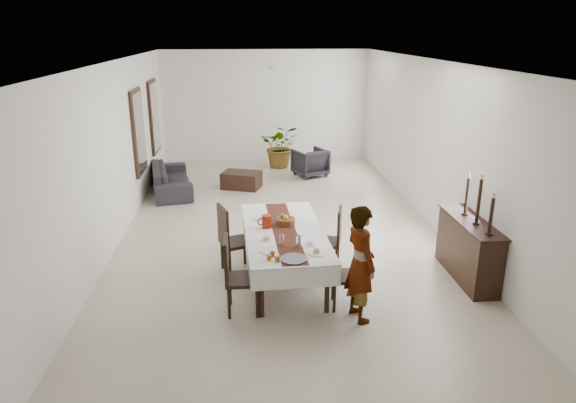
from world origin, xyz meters
The scene contains 87 objects.
floor centered at (0.00, 0.00, 0.00)m, with size 6.00×12.00×0.00m, color beige.
ceiling centered at (0.00, 0.00, 3.20)m, with size 6.00×12.00×0.02m, color white.
wall_back centered at (0.00, 6.00, 1.60)m, with size 6.00×0.02×3.20m, color white.
wall_front centered at (0.00, -6.00, 1.60)m, with size 6.00×0.02×3.20m, color white.
wall_left centered at (-3.00, 0.00, 1.60)m, with size 0.02×12.00×3.20m, color white.
wall_right centered at (3.00, 0.00, 1.60)m, with size 0.02×12.00×3.20m, color white.
dining_table_top centered at (-0.08, -1.78, 0.74)m, with size 1.03×2.46×0.05m, color black.
table_leg_fl centered at (-0.48, -2.97, 0.36)m, with size 0.07×0.07×0.72m, color black.
table_leg_fr centered at (0.42, -2.93, 0.36)m, with size 0.07×0.07×0.72m, color black.
table_leg_bl centered at (-0.58, -0.63, 0.36)m, with size 0.07×0.07×0.72m, color black.
table_leg_br centered at (0.33, -0.59, 0.36)m, with size 0.07×0.07×0.72m, color black.
tablecloth_top centered at (-0.08, -1.78, 0.78)m, with size 1.21×2.65×0.01m, color white.
tablecloth_drape_left centered at (-0.68, -1.80, 0.63)m, with size 0.01×2.65×0.31m, color silver.
tablecloth_drape_right centered at (0.52, -1.75, 0.63)m, with size 0.01×2.65×0.31m, color silver.
tablecloth_drape_near centered at (-0.02, -3.10, 0.63)m, with size 1.21×0.01×0.31m, color white.
tablecloth_drape_far centered at (-0.13, -0.46, 0.63)m, with size 1.21×0.01×0.31m, color white.
table_runner centered at (-0.08, -1.78, 0.78)m, with size 0.36×2.57×0.00m, color maroon.
red_pitcher centered at (-0.34, -1.64, 0.88)m, with size 0.15×0.15×0.21m, color #99230B.
pitcher_handle centered at (-0.43, -1.64, 0.88)m, with size 0.12×0.12×0.02m, color maroon.
wine_glass_near centered at (0.08, -2.44, 0.87)m, with size 0.07×0.07×0.17m, color white.
wine_glass_mid centered at (-0.15, -2.35, 0.87)m, with size 0.07×0.07×0.17m, color white.
teacup_right centered at (0.26, -2.38, 0.81)m, with size 0.09×0.09×0.06m, color white.
saucer_right centered at (0.26, -2.38, 0.79)m, with size 0.15×0.15×0.01m, color white.
teacup_left centered at (-0.37, -2.15, 0.81)m, with size 0.09×0.09×0.06m, color silver.
saucer_left centered at (-0.37, -2.15, 0.79)m, with size 0.15×0.15×0.01m, color silver.
plate_near_right centered at (0.30, -2.69, 0.79)m, with size 0.25×0.25×0.02m, color white.
bread_near_right centered at (0.30, -2.69, 0.82)m, with size 0.09×0.09×0.09m, color tan.
plate_near_left centered at (-0.35, -2.56, 0.79)m, with size 0.25×0.25×0.02m, color white.
plate_far_left centered at (-0.43, -1.23, 0.79)m, with size 0.25×0.25×0.02m, color silver.
serving_tray centered at (-0.03, -2.86, 0.79)m, with size 0.37×0.37×0.02m, color #444449.
jam_jar_a centered at (-0.26, -2.90, 0.82)m, with size 0.07×0.07×0.08m, color brown.
jam_jar_b centered at (-0.36, -2.84, 0.82)m, with size 0.07×0.07×0.08m, color #995C16.
jam_jar_c centered at (-0.31, -2.73, 0.82)m, with size 0.07×0.07×0.08m, color #8D3914.
fruit_basket centered at (-0.03, -1.52, 0.83)m, with size 0.31×0.31×0.10m, color brown.
fruit_red centered at (0.00, -1.50, 0.91)m, with size 0.09×0.09×0.09m, color #A21D10.
fruit_green centered at (-0.08, -1.49, 0.91)m, with size 0.08×0.08×0.08m, color #537723.
fruit_yellow centered at (-0.03, -1.57, 0.91)m, with size 0.09×0.09×0.09m, color yellow.
chair_right_near_seat centered at (0.72, -2.78, 0.46)m, with size 0.44×0.44×0.05m, color black.
chair_right_near_leg_fl centered at (0.88, -2.98, 0.22)m, with size 0.04×0.04×0.43m, color black.
chair_right_near_leg_fr centered at (0.92, -2.62, 0.22)m, with size 0.04×0.04×0.43m, color black.
chair_right_near_leg_bl centered at (0.53, -2.94, 0.22)m, with size 0.04×0.04×0.43m, color black.
chair_right_near_leg_br centered at (0.56, -2.58, 0.22)m, with size 0.04×0.04×0.43m, color black.
chair_right_near_back centered at (0.92, -2.80, 0.76)m, with size 0.44×0.04×0.56m, color black.
chair_right_far_seat centered at (0.63, -1.55, 0.46)m, with size 0.44×0.44×0.05m, color black.
chair_right_far_leg_fl centered at (0.76, -1.77, 0.22)m, with size 0.04×0.04×0.44m, color black.
chair_right_far_leg_fr centered at (0.85, -1.42, 0.22)m, with size 0.04×0.04×0.44m, color black.
chair_right_far_leg_bl centered at (0.41, -1.68, 0.22)m, with size 0.04×0.04×0.44m, color black.
chair_right_far_leg_br centered at (0.50, -1.33, 0.22)m, with size 0.04×0.04×0.44m, color black.
chair_right_far_back centered at (0.82, -1.60, 0.76)m, with size 0.44×0.04×0.56m, color black.
chair_left_near_seat centered at (-0.73, -2.80, 0.49)m, with size 0.47×0.47×0.05m, color black.
chair_left_near_leg_fl centered at (-0.91, -2.61, 0.23)m, with size 0.05×0.05×0.46m, color black.
chair_left_near_leg_fr centered at (-0.92, -2.99, 0.23)m, with size 0.05×0.05×0.46m, color black.
chair_left_near_leg_bl centered at (-0.53, -2.61, 0.23)m, with size 0.05×0.05×0.46m, color black.
chair_left_near_leg_br centered at (-0.54, -2.99, 0.23)m, with size 0.05×0.05×0.46m, color black.
chair_left_near_back centered at (-0.94, -2.80, 0.80)m, with size 0.47×0.04×0.59m, color black.
chair_left_far_seat centered at (-0.82, -1.53, 0.50)m, with size 0.48×0.48×0.05m, color black.
chair_left_far_leg_fl centered at (-1.07, -1.42, 0.24)m, with size 0.05×0.05×0.47m, color black.
chair_left_far_leg_fr centered at (-0.93, -1.78, 0.24)m, with size 0.05×0.05×0.47m, color black.
chair_left_far_leg_bl centered at (-0.70, -1.28, 0.24)m, with size 0.05×0.05×0.47m, color black.
chair_left_far_leg_br centered at (-0.57, -1.65, 0.24)m, with size 0.05×0.05×0.47m, color black.
chair_left_far_back centered at (-1.02, -1.61, 0.83)m, with size 0.48×0.04×0.61m, color black.
woman centered at (0.83, -3.10, 0.81)m, with size 0.59×0.39×1.61m, color gray.
sideboard_body centered at (2.78, -2.07, 0.47)m, with size 0.41×1.55×0.93m, color black.
sideboard_top centered at (2.78, -2.07, 0.95)m, with size 0.45×1.61×0.03m, color black.
candlestick_near_base centered at (2.78, -2.64, 0.98)m, with size 0.10×0.10×0.03m, color black.
candlestick_near_shaft centered at (2.78, -2.64, 1.25)m, with size 0.05×0.05×0.52m, color black.
candlestick_near_candle centered at (2.78, -2.64, 1.55)m, with size 0.04×0.04×0.08m, color beige.
candlestick_mid_base centered at (2.78, -2.23, 0.98)m, with size 0.10×0.10×0.03m, color black.
candlestick_mid_shaft centered at (2.78, -2.23, 1.33)m, with size 0.05×0.05×0.67m, color black.
candlestick_mid_candle centered at (2.78, -2.23, 1.71)m, with size 0.04×0.04×0.08m, color white.
candlestick_far_base centered at (2.78, -1.81, 0.98)m, with size 0.10×0.10×0.03m, color black.
candlestick_far_shaft centered at (2.78, -1.81, 1.28)m, with size 0.05×0.05×0.57m, color black.
candlestick_far_candle centered at (2.78, -1.81, 1.60)m, with size 0.04×0.04×0.08m, color white.
sofa centered at (-2.44, 2.94, 0.32)m, with size 2.18×0.85×0.64m, color #2B282D.
armchair centered at (1.08, 4.06, 0.36)m, with size 0.78×0.80×0.73m, color #28252A.
coffee_table centered at (-0.75, 3.08, 0.20)m, with size 0.91×0.61×0.40m, color black.
potted_plant centered at (0.36, 5.06, 0.61)m, with size 1.09×0.95×1.21m, color #355C25.
mirror_frame_near centered at (-2.96, 2.20, 1.60)m, with size 0.06×1.05×1.85m, color black.
mirror_glass_near centered at (-2.92, 2.20, 1.60)m, with size 0.01×0.90×1.70m, color silver.
mirror_frame_far centered at (-2.96, 4.30, 1.60)m, with size 0.06×1.05×1.85m, color black.
mirror_glass_far centered at (-2.92, 4.30, 1.60)m, with size 0.01×0.90×1.70m, color white.
fan_rod centered at (0.00, 3.00, 3.10)m, with size 0.04×0.04×0.20m, color silver.
fan_hub centered at (0.00, 3.00, 2.90)m, with size 0.16×0.16×0.08m, color white.
fan_blade_n centered at (0.00, 3.35, 2.90)m, with size 0.10×0.55×0.01m, color silver.
fan_blade_s centered at (0.00, 2.65, 2.90)m, with size 0.10×0.55×0.01m, color silver.
fan_blade_e centered at (0.35, 3.00, 2.90)m, with size 0.55×0.10×0.01m, color silver.
fan_blade_w centered at (-0.35, 3.00, 2.90)m, with size 0.55×0.10×0.01m, color white.
Camera 1 is at (-0.65, -9.14, 3.73)m, focal length 32.00 mm.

